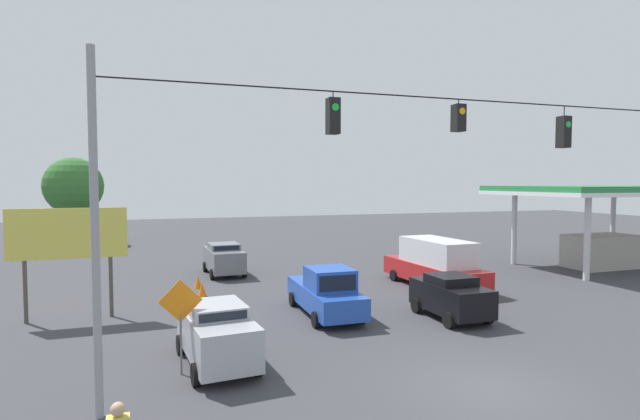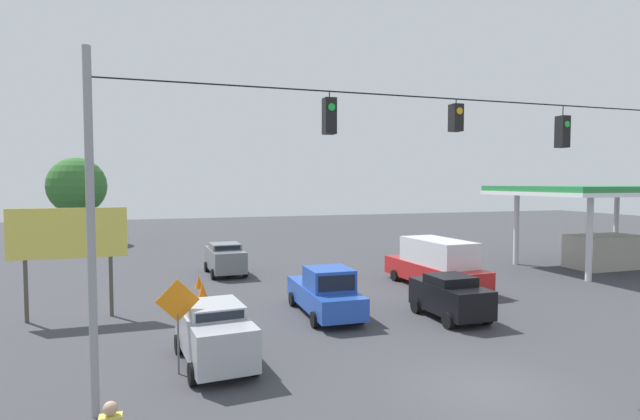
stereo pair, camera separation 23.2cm
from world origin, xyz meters
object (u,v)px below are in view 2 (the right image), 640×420
at_px(sedan_silver_parked_shoulder, 214,332).
at_px(traffic_cone_nearest, 221,341).
at_px(traffic_cone_fifth, 203,289).
at_px(gas_station, 605,208).
at_px(overhead_signal_span, 455,189).
at_px(sedan_grey_withflow_far, 225,258).
at_px(sedan_black_crossing_near, 450,296).
at_px(traffic_cone_third, 206,312).
at_px(traffic_cone_second, 214,326).
at_px(pickup_truck_blue_withflow_mid, 325,293).
at_px(work_zone_sign, 178,308).
at_px(box_truck_red_oncoming_far, 436,264).
at_px(roadside_billboard, 68,239).
at_px(tree_horizon_left, 77,186).
at_px(traffic_cone_fourth, 203,300).
at_px(traffic_cone_farthest, 199,282).

distance_m(sedan_silver_parked_shoulder, traffic_cone_nearest, 1.35).
distance_m(traffic_cone_fifth, gas_station, 26.28).
bearing_deg(overhead_signal_span, sedan_grey_withflow_far, -75.73).
bearing_deg(overhead_signal_span, sedan_black_crossing_near, -122.02).
bearing_deg(traffic_cone_third, sedan_black_crossing_near, 162.80).
xyz_separation_m(overhead_signal_span, traffic_cone_nearest, (6.54, -3.75, -5.14)).
bearing_deg(traffic_cone_second, sedan_black_crossing_near, 175.08).
bearing_deg(pickup_truck_blue_withflow_mid, traffic_cone_fifth, -48.66).
height_order(sedan_black_crossing_near, traffic_cone_fifth, sedan_black_crossing_near).
height_order(overhead_signal_span, work_zone_sign, overhead_signal_span).
height_order(box_truck_red_oncoming_far, traffic_cone_nearest, box_truck_red_oncoming_far).
distance_m(sedan_grey_withflow_far, traffic_cone_second, 12.39).
bearing_deg(roadside_billboard, traffic_cone_second, 143.35).
relative_size(traffic_cone_second, tree_horizon_left, 0.09).
xyz_separation_m(traffic_cone_third, traffic_cone_fifth, (-0.26, -4.45, 0.00)).
bearing_deg(roadside_billboard, sedan_black_crossing_near, 162.01).
distance_m(traffic_cone_second, traffic_cone_fourth, 4.33).
relative_size(box_truck_red_oncoming_far, traffic_cone_fifth, 10.49).
bearing_deg(traffic_cone_second, roadside_billboard, -36.65).
xyz_separation_m(gas_station, roadside_billboard, (31.63, 2.57, -0.63)).
bearing_deg(traffic_cone_fifth, traffic_cone_farthest, -89.52).
bearing_deg(tree_horizon_left, traffic_cone_third, 106.33).
xyz_separation_m(pickup_truck_blue_withflow_mid, traffic_cone_fourth, (4.83, -3.01, -0.64)).
height_order(traffic_cone_second, traffic_cone_third, same).
height_order(traffic_cone_nearest, traffic_cone_fourth, same).
bearing_deg(traffic_cone_third, overhead_signal_span, 130.37).
height_order(traffic_cone_fifth, tree_horizon_left, tree_horizon_left).
height_order(sedan_grey_withflow_far, box_truck_red_oncoming_far, box_truck_red_oncoming_far).
xyz_separation_m(pickup_truck_blue_withflow_mid, sedan_grey_withflow_far, (2.81, -10.88, 0.04)).
height_order(overhead_signal_span, pickup_truck_blue_withflow_mid, overhead_signal_span).
height_order(traffic_cone_fourth, tree_horizon_left, tree_horizon_left).
relative_size(sedan_grey_withflow_far, roadside_billboard, 0.94).
relative_size(gas_station, roadside_billboard, 2.81).
relative_size(box_truck_red_oncoming_far, traffic_cone_nearest, 10.49).
relative_size(sedan_silver_parked_shoulder, traffic_cone_farthest, 6.63).
distance_m(traffic_cone_nearest, traffic_cone_second, 1.91).
bearing_deg(traffic_cone_fifth, gas_station, -180.00).
relative_size(traffic_cone_nearest, traffic_cone_farthest, 1.00).
bearing_deg(pickup_truck_blue_withflow_mid, sedan_grey_withflow_far, -75.55).
bearing_deg(traffic_cone_nearest, sedan_silver_parked_shoulder, 71.90).
height_order(traffic_cone_third, traffic_cone_fifth, same).
xyz_separation_m(sedan_black_crossing_near, traffic_cone_farthest, (9.45, -9.50, -0.61)).
relative_size(traffic_cone_third, roadside_billboard, 0.15).
bearing_deg(sedan_silver_parked_shoulder, overhead_signal_span, 159.07).
xyz_separation_m(traffic_cone_fourth, traffic_cone_farthest, (-0.15, -4.34, 0.00)).
height_order(traffic_cone_fifth, gas_station, gas_station).
xyz_separation_m(pickup_truck_blue_withflow_mid, traffic_cone_nearest, (4.80, 3.23, -0.64)).
xyz_separation_m(pickup_truck_blue_withflow_mid, gas_station, (-21.36, -5.31, 3.00)).
height_order(traffic_cone_third, gas_station, gas_station).
relative_size(overhead_signal_span, pickup_truck_blue_withflow_mid, 3.63).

